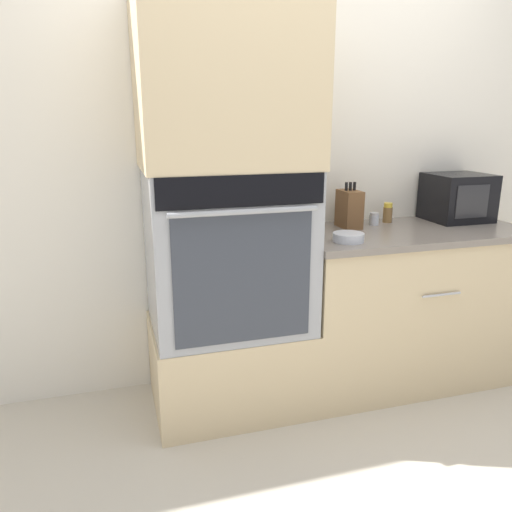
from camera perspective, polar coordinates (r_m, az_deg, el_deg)
ground_plane at (r=2.65m, az=7.33°, el=-18.12°), size 12.00×12.00×0.00m
wall_back at (r=2.80m, az=2.99°, el=11.17°), size 8.00×0.05×2.50m
oven_cabinet_base at (r=2.67m, az=-3.05°, el=-12.13°), size 0.78×0.60×0.45m
wall_oven at (r=2.44m, az=-3.24°, el=0.77°), size 0.76×0.64×0.79m
oven_cabinet_upper at (r=2.37m, az=-3.57°, el=19.47°), size 0.78×0.60×0.78m
counter_unit at (r=2.96m, az=16.56°, el=-5.31°), size 1.28×0.63×0.88m
microwave at (r=3.15m, az=22.03°, el=6.24°), size 0.34×0.31×0.27m
knife_block at (r=2.78m, az=10.61°, el=5.33°), size 0.10×0.16×0.25m
bowl at (r=2.48m, az=10.51°, el=2.13°), size 0.15×0.15×0.04m
condiment_jar_near at (r=2.89m, az=13.34°, el=4.14°), size 0.05×0.05×0.07m
condiment_jar_mid at (r=2.97m, az=14.81°, el=4.78°), size 0.05×0.05×0.11m
condiment_jar_far at (r=2.91m, az=11.22°, el=4.73°), size 0.06×0.06×0.11m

